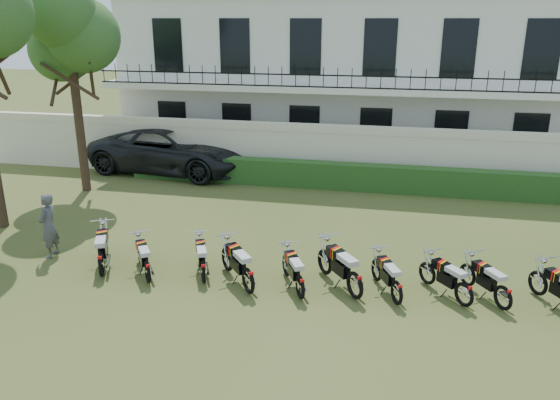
{
  "coord_description": "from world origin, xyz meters",
  "views": [
    {
      "loc": [
        2.36,
        -12.77,
        6.2
      ],
      "look_at": [
        -0.76,
        1.64,
        1.28
      ],
      "focal_mm": 35.0,
      "sensor_mm": 36.0,
      "label": 1
    }
  ],
  "objects_px": {
    "suv": "(172,150)",
    "motorcycle_3": "(248,275)",
    "motorcycle_0": "(101,259)",
    "motorcycle_6": "(397,287)",
    "motorcycle_4": "(300,281)",
    "motorcycle_8": "(504,292)",
    "motorcycle_1": "(147,267)",
    "inspector": "(48,226)",
    "motorcycle_5": "(355,279)",
    "motorcycle_2": "(203,267)",
    "motorcycle_7": "(465,289)",
    "tree_west_near": "(69,28)"
  },
  "relations": [
    {
      "from": "motorcycle_0",
      "to": "suv",
      "type": "relative_size",
      "value": 0.27
    },
    {
      "from": "motorcycle_6",
      "to": "motorcycle_8",
      "type": "distance_m",
      "value": 2.32
    },
    {
      "from": "suv",
      "to": "motorcycle_3",
      "type": "bearing_deg",
      "value": -142.1
    },
    {
      "from": "motorcycle_3",
      "to": "motorcycle_7",
      "type": "bearing_deg",
      "value": -33.63
    },
    {
      "from": "motorcycle_7",
      "to": "suv",
      "type": "relative_size",
      "value": 0.21
    },
    {
      "from": "motorcycle_4",
      "to": "suv",
      "type": "relative_size",
      "value": 0.24
    },
    {
      "from": "motorcycle_4",
      "to": "motorcycle_8",
      "type": "xyz_separation_m",
      "value": [
        4.49,
        0.45,
        -0.0
      ]
    },
    {
      "from": "motorcycle_2",
      "to": "suv",
      "type": "xyz_separation_m",
      "value": [
        -4.75,
        9.5,
        0.51
      ]
    },
    {
      "from": "motorcycle_4",
      "to": "motorcycle_5",
      "type": "bearing_deg",
      "value": -14.8
    },
    {
      "from": "motorcycle_4",
      "to": "motorcycle_2",
      "type": "bearing_deg",
      "value": 146.49
    },
    {
      "from": "tree_west_near",
      "to": "motorcycle_1",
      "type": "distance_m",
      "value": 10.25
    },
    {
      "from": "motorcycle_0",
      "to": "suv",
      "type": "xyz_separation_m",
      "value": [
        -2.14,
        9.72,
        0.45
      ]
    },
    {
      "from": "motorcycle_1",
      "to": "motorcycle_8",
      "type": "xyz_separation_m",
      "value": [
        8.28,
        0.46,
        0.0
      ]
    },
    {
      "from": "motorcycle_5",
      "to": "tree_west_near",
      "type": "bearing_deg",
      "value": 112.03
    },
    {
      "from": "motorcycle_0",
      "to": "motorcycle_6",
      "type": "relative_size",
      "value": 1.11
    },
    {
      "from": "motorcycle_1",
      "to": "motorcycle_4",
      "type": "relative_size",
      "value": 0.91
    },
    {
      "from": "motorcycle_4",
      "to": "motorcycle_5",
      "type": "xyz_separation_m",
      "value": [
        1.23,
        0.26,
        0.07
      ]
    },
    {
      "from": "motorcycle_6",
      "to": "inspector",
      "type": "relative_size",
      "value": 0.92
    },
    {
      "from": "motorcycle_8",
      "to": "motorcycle_7",
      "type": "bearing_deg",
      "value": 149.39
    },
    {
      "from": "motorcycle_2",
      "to": "motorcycle_6",
      "type": "relative_size",
      "value": 0.99
    },
    {
      "from": "motorcycle_8",
      "to": "suv",
      "type": "height_order",
      "value": "suv"
    },
    {
      "from": "tree_west_near",
      "to": "motorcycle_2",
      "type": "relative_size",
      "value": 4.87
    },
    {
      "from": "motorcycle_6",
      "to": "suv",
      "type": "relative_size",
      "value": 0.24
    },
    {
      "from": "motorcycle_0",
      "to": "motorcycle_6",
      "type": "distance_m",
      "value": 7.26
    },
    {
      "from": "motorcycle_6",
      "to": "suv",
      "type": "height_order",
      "value": "suv"
    },
    {
      "from": "motorcycle_2",
      "to": "motorcycle_6",
      "type": "height_order",
      "value": "motorcycle_6"
    },
    {
      "from": "motorcycle_2",
      "to": "motorcycle_3",
      "type": "xyz_separation_m",
      "value": [
        1.23,
        -0.31,
        0.07
      ]
    },
    {
      "from": "motorcycle_1",
      "to": "motorcycle_6",
      "type": "distance_m",
      "value": 5.98
    },
    {
      "from": "motorcycle_0",
      "to": "motorcycle_3",
      "type": "bearing_deg",
      "value": -26.2
    },
    {
      "from": "motorcycle_0",
      "to": "motorcycle_2",
      "type": "distance_m",
      "value": 2.62
    },
    {
      "from": "motorcycle_4",
      "to": "motorcycle_8",
      "type": "distance_m",
      "value": 4.52
    },
    {
      "from": "motorcycle_3",
      "to": "motorcycle_6",
      "type": "distance_m",
      "value": 3.43
    },
    {
      "from": "motorcycle_2",
      "to": "inspector",
      "type": "distance_m",
      "value": 4.68
    },
    {
      "from": "motorcycle_4",
      "to": "motorcycle_6",
      "type": "bearing_deg",
      "value": -21.44
    },
    {
      "from": "tree_west_near",
      "to": "motorcycle_5",
      "type": "bearing_deg",
      "value": -30.98
    },
    {
      "from": "motorcycle_5",
      "to": "inspector",
      "type": "bearing_deg",
      "value": 138.24
    },
    {
      "from": "motorcycle_2",
      "to": "motorcycle_6",
      "type": "xyz_separation_m",
      "value": [
        4.65,
        -0.1,
        0.01
      ]
    },
    {
      "from": "motorcycle_1",
      "to": "motorcycle_5",
      "type": "relative_size",
      "value": 0.88
    },
    {
      "from": "motorcycle_3",
      "to": "motorcycle_4",
      "type": "relative_size",
      "value": 0.98
    },
    {
      "from": "motorcycle_1",
      "to": "motorcycle_3",
      "type": "bearing_deg",
      "value": -34.82
    },
    {
      "from": "motorcycle_1",
      "to": "motorcycle_4",
      "type": "xyz_separation_m",
      "value": [
        3.79,
        0.01,
        0.01
      ]
    },
    {
      "from": "motorcycle_3",
      "to": "motorcycle_0",
      "type": "bearing_deg",
      "value": 139.96
    },
    {
      "from": "motorcycle_2",
      "to": "inspector",
      "type": "xyz_separation_m",
      "value": [
        -4.61,
        0.66,
        0.46
      ]
    },
    {
      "from": "motorcycle_1",
      "to": "motorcycle_8",
      "type": "bearing_deg",
      "value": -31.58
    },
    {
      "from": "motorcycle_5",
      "to": "motorcycle_6",
      "type": "distance_m",
      "value": 0.96
    },
    {
      "from": "suv",
      "to": "motorcycle_7",
      "type": "bearing_deg",
      "value": -124.21
    },
    {
      "from": "motorcycle_4",
      "to": "motorcycle_8",
      "type": "relative_size",
      "value": 1.06
    },
    {
      "from": "tree_west_near",
      "to": "motorcycle_5",
      "type": "distance_m",
      "value": 13.5
    },
    {
      "from": "motorcycle_2",
      "to": "suv",
      "type": "relative_size",
      "value": 0.24
    },
    {
      "from": "tree_west_near",
      "to": "suv",
      "type": "relative_size",
      "value": 1.16
    }
  ]
}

